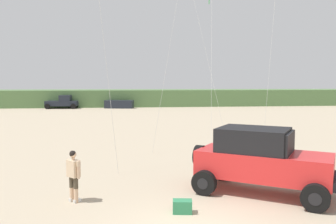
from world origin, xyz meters
TOP-DOWN VIEW (x-y plane):
  - dune_ridge at (5.13, 51.04)m, footprint 90.00×9.87m
  - jeep at (2.90, 2.74)m, footprint 4.94×4.38m
  - person_watching at (-3.36, 2.63)m, footprint 0.47×0.48m
  - cooler_box at (-0.07, 1.26)m, footprint 0.61×0.44m
  - distant_pickup at (-10.94, 45.10)m, footprint 4.69×2.57m
  - distant_sedan at (-2.60, 44.87)m, footprint 4.47×2.59m

SIDE VIEW (x-z plane):
  - cooler_box at x=-0.07m, z-range 0.00..0.38m
  - distant_sedan at x=-2.60m, z-range 0.00..1.20m
  - person_watching at x=-3.36m, z-range 0.10..1.77m
  - distant_pickup at x=-10.94m, z-range -0.05..1.93m
  - jeep at x=2.90m, z-range 0.07..2.33m
  - dune_ridge at x=5.13m, z-range 0.00..2.65m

